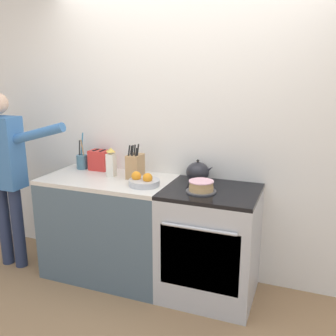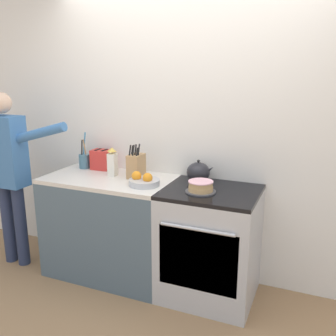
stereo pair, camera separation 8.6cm
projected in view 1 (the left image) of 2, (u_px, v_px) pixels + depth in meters
The scene contains 12 objects.
ground_plane at pixel (163, 307), 2.96m from camera, with size 16.00×16.00×0.00m, color #93704C.
wall_back at pixel (191, 132), 3.22m from camera, with size 8.00×0.04×2.60m.
counter_cabinet at pixel (109, 227), 3.35m from camera, with size 1.12×0.63×0.91m.
stove_range at pixel (210, 243), 3.03m from camera, with size 0.74×0.67×0.91m.
layer_cake at pixel (201, 187), 2.86m from camera, with size 0.24×0.24×0.09m.
tea_kettle at pixel (198, 172), 3.11m from camera, with size 0.24×0.19×0.19m.
knife_block at pixel (135, 166), 3.22m from camera, with size 0.11×0.17×0.30m.
utensil_crock at pixel (82, 161), 3.52m from camera, with size 0.10×0.10×0.34m.
fruit_bowl at pixel (144, 181), 3.02m from camera, with size 0.25×0.25×0.11m.
toaster at pixel (100, 160), 3.48m from camera, with size 0.19×0.13×0.19m.
milk_carton at pixel (111, 163), 3.26m from camera, with size 0.07×0.07×0.25m.
person_baker at pixel (5, 166), 3.37m from camera, with size 0.93×0.20×1.63m.
Camera 1 is at (0.96, -2.40, 1.81)m, focal length 40.00 mm.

